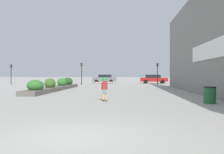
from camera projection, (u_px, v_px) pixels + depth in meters
The scene contains 12 objects.
ground_plane at pixel (75, 136), 6.31m from camera, with size 300.00×300.00×0.00m, color #A3A099.
building_wall_right at pixel (210, 37), 17.55m from camera, with size 0.67×31.12×8.39m.
planter_box at pixel (56, 86), 24.82m from camera, with size 1.38×14.71×1.21m.
skateboard at pixel (105, 100), 14.62m from camera, with size 0.46×0.77×0.09m.
skateboarder at pixel (105, 86), 14.61m from camera, with size 1.14×0.55×1.30m.
trash_bin at pixel (210, 95), 13.45m from camera, with size 0.67×0.67×0.91m.
car_leftmost at pixel (104, 79), 45.60m from camera, with size 4.25×2.07×1.57m.
car_center_left at pixel (154, 79), 44.42m from camera, with size 4.77×1.91×1.55m.
car_center_right at pixel (215, 79), 41.73m from camera, with size 4.11×2.03×1.55m.
traffic_light_left at pixel (82, 70), 37.95m from camera, with size 0.28×0.30×3.33m.
traffic_light_right at pixel (157, 70), 37.63m from camera, with size 0.28×0.30×3.27m.
traffic_light_far_left at pixel (11, 71), 38.74m from camera, with size 0.28×0.30×3.14m.
Camera 1 is at (1.37, -6.22, 1.55)m, focal length 40.00 mm.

